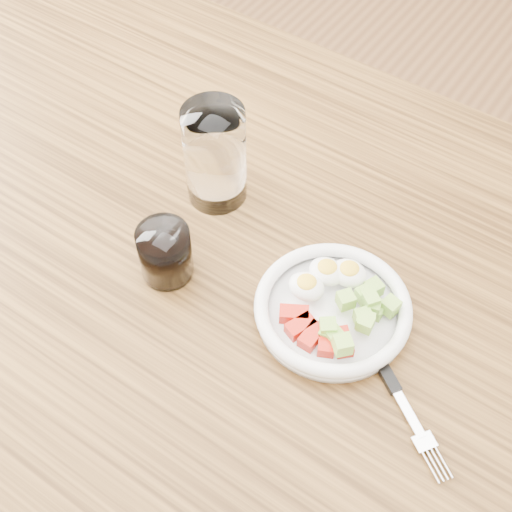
{
  "coord_description": "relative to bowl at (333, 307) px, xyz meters",
  "views": [
    {
      "loc": [
        0.29,
        -0.43,
        1.5
      ],
      "look_at": [
        -0.01,
        0.01,
        0.8
      ],
      "focal_mm": 50.0,
      "sensor_mm": 36.0,
      "label": 1
    }
  ],
  "objects": [
    {
      "name": "dining_table",
      "position": [
        -0.1,
        -0.01,
        -0.12
      ],
      "size": [
        1.5,
        0.9,
        0.77
      ],
      "color": "brown",
      "rests_on": "ground"
    },
    {
      "name": "bowl",
      "position": [
        0.0,
        0.0,
        0.0
      ],
      "size": [
        0.19,
        0.19,
        0.05
      ],
      "color": "white",
      "rests_on": "dining_table"
    },
    {
      "name": "ground",
      "position": [
        -0.1,
        -0.01,
        -0.79
      ],
      "size": [
        4.0,
        4.0,
        0.0
      ],
      "primitive_type": "plane",
      "color": "brown",
      "rests_on": "ground"
    },
    {
      "name": "fork",
      "position": [
        0.1,
        -0.04,
        -0.01
      ],
      "size": [
        0.18,
        0.13,
        0.01
      ],
      "color": "black",
      "rests_on": "dining_table"
    },
    {
      "name": "coffee_glass",
      "position": [
        -0.2,
        -0.06,
        0.02
      ],
      "size": [
        0.07,
        0.07,
        0.08
      ],
      "color": "white",
      "rests_on": "dining_table"
    },
    {
      "name": "water_glass",
      "position": [
        -0.23,
        0.08,
        0.06
      ],
      "size": [
        0.08,
        0.08,
        0.14
      ],
      "primitive_type": "cylinder",
      "color": "white",
      "rests_on": "dining_table"
    }
  ]
}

